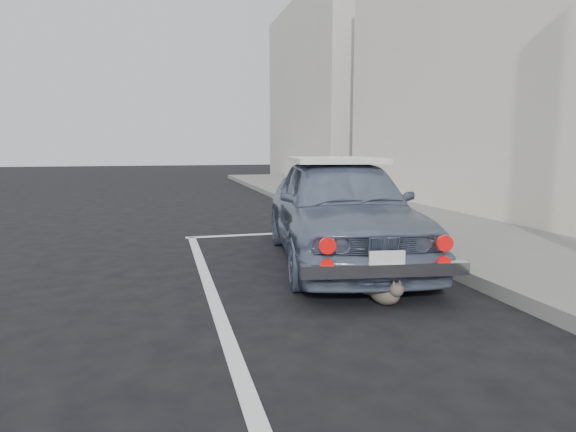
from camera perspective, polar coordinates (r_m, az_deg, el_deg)
The scene contains 5 objects.
building_far at distance 22.96m, azimuth 5.06°, elevation 14.40°, with size 3.50×10.00×8.00m, color beige.
pline_front at distance 8.33m, azimuth -1.68°, elevation -2.10°, with size 3.00×0.12×0.01m, color silver.
pline_side at distance 4.74m, azimuth -8.66°, elevation -10.14°, with size 0.12×7.00×0.01m, color silver.
retro_coupe at distance 6.32m, azimuth 6.16°, elevation 0.99°, with size 2.25×4.28×1.39m.
cat at distance 4.71m, azimuth 11.50°, elevation -8.79°, with size 0.32×0.50×0.27m.
Camera 1 is at (-1.36, -1.48, 1.48)m, focal length 30.00 mm.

